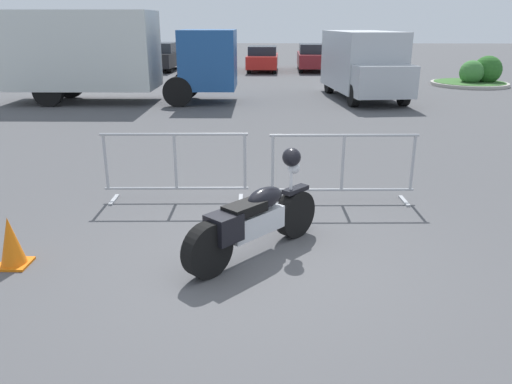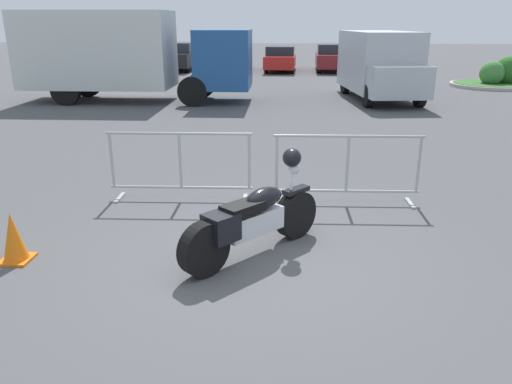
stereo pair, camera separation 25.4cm
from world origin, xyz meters
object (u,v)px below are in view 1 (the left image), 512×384
(crowd_barrier_near, at_px, (176,166))
(pedestrian, at_px, (136,65))
(box_truck, at_px, (107,53))
(parked_car_black, at_px, (161,56))
(crowd_barrier_far, at_px, (342,168))
(parked_car_white, at_px, (212,57))
(parked_car_silver, at_px, (109,58))
(parked_car_maroon, at_px, (314,57))
(traffic_cone, at_px, (11,242))
(parked_car_green, at_px, (61,57))
(parked_car_red, at_px, (263,59))
(motorcycle, at_px, (255,219))
(delivery_van, at_px, (363,63))

(crowd_barrier_near, distance_m, pedestrian, 14.59)
(box_truck, bearing_deg, parked_car_black, 92.21)
(crowd_barrier_far, distance_m, parked_car_white, 22.18)
(box_truck, bearing_deg, parked_car_silver, 106.18)
(parked_car_maroon, bearing_deg, parked_car_white, 89.00)
(parked_car_silver, distance_m, traffic_cone, 24.16)
(parked_car_green, relative_size, parked_car_silver, 1.00)
(parked_car_silver, height_order, parked_car_white, parked_car_white)
(parked_car_black, distance_m, parked_car_red, 5.70)
(box_truck, bearing_deg, motorcycle, -66.64)
(delivery_van, xyz_separation_m, parked_car_red, (-3.73, 10.05, -0.56))
(parked_car_green, xyz_separation_m, parked_car_white, (8.54, 0.31, 0.02))
(parked_car_silver, bearing_deg, traffic_cone, -164.15)
(parked_car_white, bearing_deg, parked_car_black, 97.44)
(motorcycle, xyz_separation_m, traffic_cone, (-2.75, -0.37, -0.17))
(motorcycle, distance_m, crowd_barrier_far, 2.25)
(pedestrian, bearing_deg, parked_car_maroon, -76.83)
(delivery_van, bearing_deg, parked_car_silver, -136.87)
(traffic_cone, bearing_deg, crowd_barrier_far, 28.92)
(crowd_barrier_far, height_order, delivery_van, delivery_van)
(motorcycle, relative_size, parked_car_black, 0.37)
(crowd_barrier_near, xyz_separation_m, traffic_cone, (-1.48, -2.22, -0.27))
(crowd_barrier_near, bearing_deg, parked_car_maroon, 79.85)
(parked_car_white, height_order, traffic_cone, parked_car_white)
(motorcycle, relative_size, parked_car_green, 0.40)
(parked_car_white, xyz_separation_m, parked_car_maroon, (5.69, -0.23, 0.01))
(parked_car_maroon, bearing_deg, traffic_cone, 168.67)
(motorcycle, distance_m, parked_car_maroon, 23.51)
(pedestrian, distance_m, traffic_cone, 16.42)
(parked_car_green, distance_m, traffic_cone, 25.27)
(parked_car_black, height_order, parked_car_red, parked_car_black)
(crowd_barrier_far, xyz_separation_m, parked_car_green, (-12.92, 21.43, 0.15))
(box_truck, xyz_separation_m, parked_car_black, (-0.65, 11.57, -0.87))
(crowd_barrier_near, relative_size, crowd_barrier_far, 1.00)
(parked_car_silver, bearing_deg, crowd_barrier_near, -159.07)
(motorcycle, height_order, parked_car_maroon, parked_car_maroon)
(motorcycle, relative_size, box_truck, 0.22)
(traffic_cone, bearing_deg, box_truck, 101.97)
(parked_car_red, xyz_separation_m, parked_car_maroon, (2.85, 0.43, 0.05))
(motorcycle, height_order, box_truck, box_truck)
(crowd_barrier_far, bearing_deg, box_truck, 123.67)
(parked_car_white, distance_m, parked_car_red, 2.92)
(box_truck, height_order, parked_car_green, box_truck)
(parked_car_white, height_order, pedestrian, pedestrian)
(crowd_barrier_far, distance_m, traffic_cone, 4.59)
(parked_car_green, bearing_deg, parked_car_white, -86.56)
(parked_car_black, bearing_deg, crowd_barrier_near, -166.33)
(parked_car_black, bearing_deg, parked_car_maroon, -88.18)
(pedestrian, bearing_deg, crowd_barrier_near, 166.66)
(box_truck, distance_m, parked_car_silver, 11.86)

